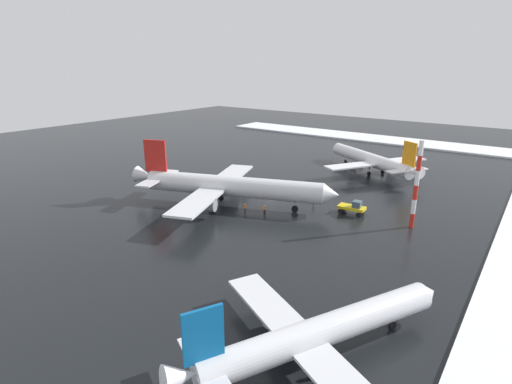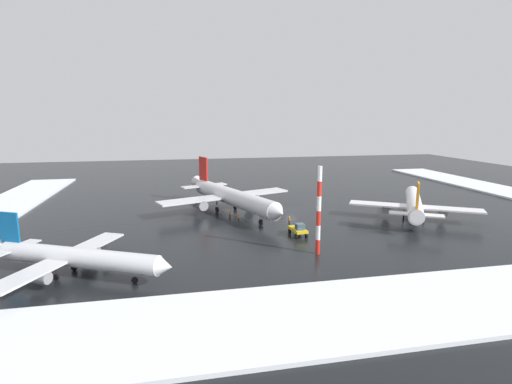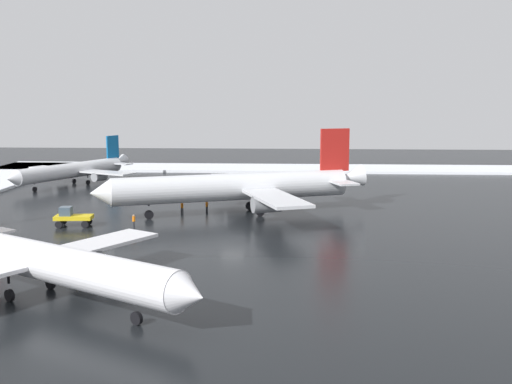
% 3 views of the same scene
% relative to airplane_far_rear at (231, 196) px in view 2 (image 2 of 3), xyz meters
% --- Properties ---
extents(ground_plane, '(240.00, 240.00, 0.00)m').
position_rel_airplane_far_rear_xyz_m(ground_plane, '(14.39, 0.42, -3.82)').
color(ground_plane, black).
extents(snow_bank_far, '(152.00, 16.00, 0.49)m').
position_rel_airplane_far_rear_xyz_m(snow_bank_far, '(14.39, -49.58, -3.57)').
color(snow_bank_far, white).
rests_on(snow_bank_far, ground_plane).
extents(airplane_far_rear, '(31.65, 37.44, 11.54)m').
position_rel_airplane_far_rear_xyz_m(airplane_far_rear, '(0.00, 0.00, 0.00)').
color(airplane_far_rear, silver).
rests_on(airplane_far_rear, ground_plane).
extents(airplane_parked_starboard, '(24.69, 28.83, 9.55)m').
position_rel_airplane_far_rear_xyz_m(airplane_parked_starboard, '(37.87, -12.60, -0.66)').
color(airplane_parked_starboard, white).
rests_on(airplane_parked_starboard, ground_plane).
extents(airplane_parked_portside, '(26.36, 22.44, 8.41)m').
position_rel_airplane_far_rear_xyz_m(airplane_parked_portside, '(-26.11, -32.08, -1.03)').
color(airplane_parked_portside, silver).
rests_on(airplane_parked_portside, ground_plane).
extents(pushback_tug, '(2.63, 4.77, 2.50)m').
position_rel_airplane_far_rear_xyz_m(pushback_tug, '(9.50, -20.22, -2.53)').
color(pushback_tug, gold).
rests_on(pushback_tug, ground_plane).
extents(ground_crew_near_tug, '(0.36, 0.36, 1.71)m').
position_rel_airplane_far_rear_xyz_m(ground_crew_near_tug, '(10.12, -12.19, -2.84)').
color(ground_crew_near_tug, black).
rests_on(ground_crew_near_tug, ground_plane).
extents(ground_crew_by_nose_gear, '(0.36, 0.36, 1.71)m').
position_rel_airplane_far_rear_xyz_m(ground_crew_by_nose_gear, '(0.40, -7.84, -2.84)').
color(ground_crew_by_nose_gear, black).
rests_on(ground_crew_by_nose_gear, ground_plane).
extents(ground_crew_mid_apron, '(0.36, 0.36, 1.71)m').
position_rel_airplane_far_rear_xyz_m(ground_crew_mid_apron, '(-0.92, -4.57, -2.84)').
color(ground_crew_mid_apron, black).
rests_on(ground_crew_mid_apron, ground_plane).
extents(antenna_mast, '(0.70, 0.70, 14.09)m').
position_rel_airplane_far_rear_xyz_m(antenna_mast, '(9.51, -30.13, 3.23)').
color(antenna_mast, red).
rests_on(antenna_mast, ground_plane).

